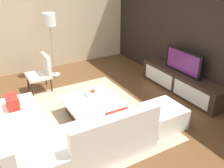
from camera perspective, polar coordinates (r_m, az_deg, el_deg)
name	(u,v)px	position (r m, az deg, el deg)	size (l,w,h in m)	color
ground_plane	(90,119)	(5.02, -5.12, -8.11)	(14.00, 14.00, 0.00)	brown
feature_wall_back	(197,33)	(5.98, 18.85, 10.97)	(6.40, 0.12, 2.80)	black
side_wall_left	(45,20)	(7.40, -15.07, 14.09)	(0.12, 5.20, 2.80)	beige
area_rug	(88,117)	(5.09, -5.61, -7.52)	(3.12, 2.50, 0.01)	tan
media_console	(180,82)	(6.14, 15.43, 0.33)	(2.34, 0.48, 0.50)	#332319
television	(183,62)	(5.94, 16.02, 4.92)	(1.07, 0.06, 0.55)	black
sectional_couch	(54,135)	(4.24, -13.13, -11.26)	(2.27, 2.34, 0.82)	white
coffee_table	(92,107)	(5.02, -4.67, -5.34)	(0.99, 1.04, 0.38)	#332319
accent_chair_near	(42,71)	(6.19, -15.78, 2.92)	(0.54, 0.53, 0.87)	#332319
floor_lamp	(50,24)	(6.71, -14.11, 13.28)	(0.32, 0.32, 1.69)	#A5A5AA
ottoman	(163,116)	(4.83, 11.54, -7.26)	(0.70, 0.70, 0.40)	white
fruit_bowl	(92,93)	(5.09, -4.60, -1.99)	(0.28, 0.28, 0.13)	silver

